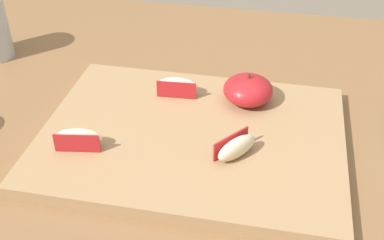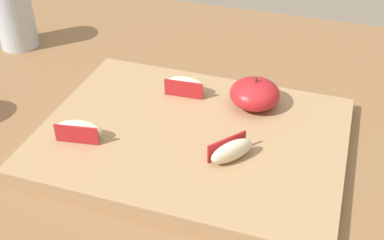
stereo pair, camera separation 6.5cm
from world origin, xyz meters
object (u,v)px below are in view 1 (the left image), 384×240
at_px(apple_half_skin_up, 249,90).
at_px(apple_wedge_middle, 236,147).
at_px(apple_wedge_left, 79,138).
at_px(cutting_board, 192,137).
at_px(apple_wedge_near_knife, 177,86).

relative_size(apple_half_skin_up, apple_wedge_middle, 1.19).
relative_size(apple_wedge_middle, apple_wedge_left, 0.95).
bearing_deg(apple_wedge_left, apple_half_skin_up, 36.42).
distance_m(cutting_board, apple_half_skin_up, 0.11).
distance_m(cutting_board, apple_wedge_near_knife, 0.10).
xyz_separation_m(cutting_board, apple_wedge_left, (-0.14, -0.06, 0.02)).
distance_m(cutting_board, apple_wedge_middle, 0.08).
bearing_deg(apple_wedge_near_knife, apple_half_skin_up, 0.36).
xyz_separation_m(apple_wedge_near_knife, apple_wedge_left, (-0.10, -0.15, 0.00)).
relative_size(cutting_board, apple_wedge_near_knife, 6.47).
distance_m(apple_half_skin_up, apple_wedge_left, 0.25).
bearing_deg(apple_wedge_near_knife, apple_wedge_middle, -50.57).
height_order(apple_wedge_near_knife, apple_wedge_middle, same).
distance_m(cutting_board, apple_wedge_left, 0.15).
height_order(apple_half_skin_up, apple_wedge_near_knife, apple_half_skin_up).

